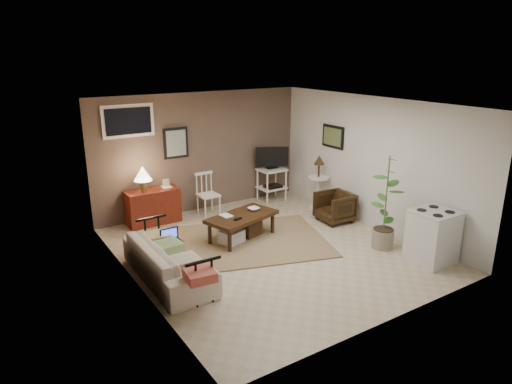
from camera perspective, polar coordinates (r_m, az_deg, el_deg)
floor at (r=7.65m, az=1.82°, el=-7.22°), size 5.00×5.00×0.00m
art_back at (r=9.05m, az=-9.99°, el=6.05°), size 0.50×0.03×0.60m
art_right at (r=9.32m, az=9.60°, el=6.84°), size 0.03×0.60×0.45m
window at (r=8.66m, az=-15.70°, el=8.54°), size 0.96×0.03×0.60m
rug at (r=7.95m, az=-0.46°, el=-6.14°), size 2.97×2.65×0.02m
coffee_table at (r=7.96m, az=-1.81°, el=-4.15°), size 1.38×0.95×0.47m
sofa at (r=6.72m, az=-10.95°, el=-7.72°), size 0.55×1.90×0.74m
sofa_pillows at (r=6.51m, az=-9.88°, el=-7.67°), size 0.36×1.80×0.13m
sofa_end_rails at (r=6.78m, az=-10.06°, el=-7.93°), size 0.51×1.89×0.64m
laptop at (r=7.01m, az=-10.63°, el=-5.62°), size 0.29×0.21×0.20m
red_console at (r=8.87m, az=-12.88°, el=-1.39°), size 0.99×0.44×1.15m
spindle_chair at (r=9.19m, az=-6.02°, el=-0.38°), size 0.39×0.39×0.84m
tv_stand at (r=9.93m, az=2.01°, el=2.46°), size 0.66×0.46×1.19m
side_table at (r=9.45m, az=7.83°, el=2.00°), size 0.43×0.43×1.14m
armchair at (r=8.90m, az=9.82°, el=-1.70°), size 0.62×0.66×0.63m
potted_plant at (r=7.73m, az=15.96°, el=-0.87°), size 0.40×0.40×1.61m
stove at (r=7.60m, az=21.21°, el=-5.20°), size 0.65×0.60×0.85m
bowl at (r=8.10m, az=-0.29°, el=-1.63°), size 0.20×0.07×0.20m
book_table at (r=7.78m, az=-4.28°, el=-2.37°), size 0.17×0.04×0.23m
book_console at (r=8.84m, az=-11.69°, el=1.21°), size 0.18×0.04×0.23m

